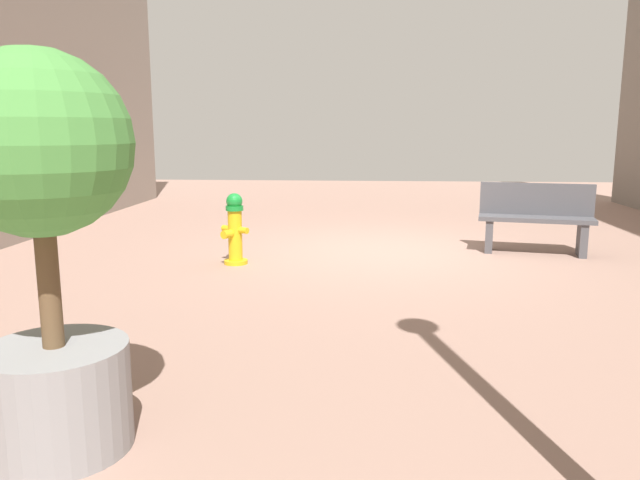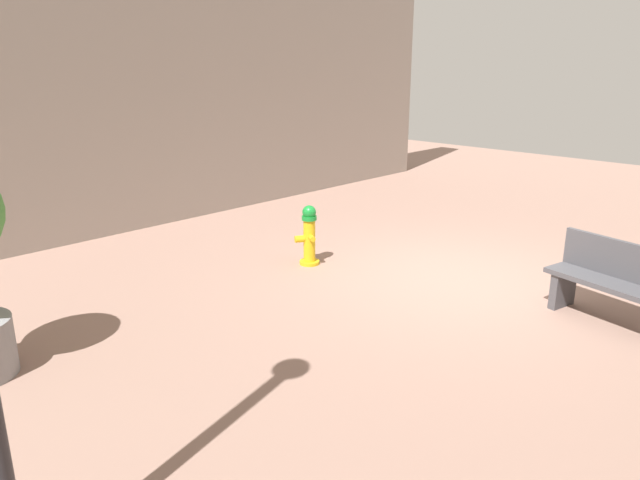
# 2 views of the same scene
# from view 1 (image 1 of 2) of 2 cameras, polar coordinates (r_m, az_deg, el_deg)

# --- Properties ---
(ground_plane) EXTENTS (23.40, 23.40, 0.00)m
(ground_plane) POSITION_cam_1_polar(r_m,az_deg,el_deg) (8.60, 6.27, -1.03)
(ground_plane) COLOR #9E7A6B
(fire_hydrant) EXTENTS (0.38, 0.36, 0.90)m
(fire_hydrant) POSITION_cam_1_polar(r_m,az_deg,el_deg) (7.74, -7.96, 1.04)
(fire_hydrant) COLOR gold
(fire_hydrant) RESTS_ON ground_plane
(bench_near) EXTENTS (1.56, 0.74, 0.95)m
(bench_near) POSITION_cam_1_polar(r_m,az_deg,el_deg) (8.87, 19.47, 1.98)
(bench_near) COLOR #4C4C51
(bench_near) RESTS_ON ground_plane
(planter_tree) EXTENTS (0.93, 0.93, 2.08)m
(planter_tree) POSITION_cam_1_polar(r_m,az_deg,el_deg) (3.36, -24.37, 1.67)
(planter_tree) COLOR gray
(planter_tree) RESTS_ON ground_plane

